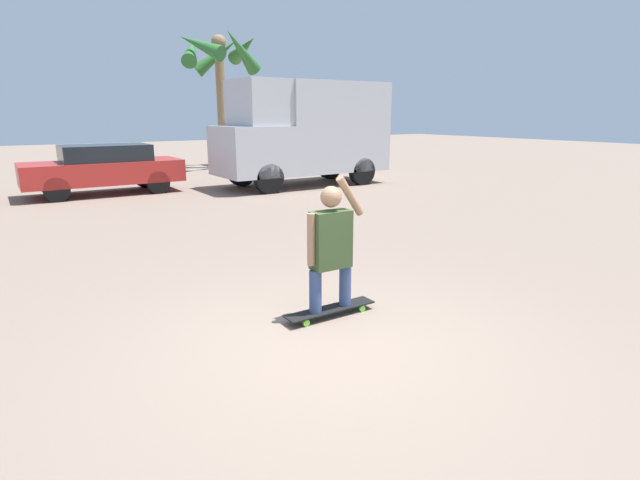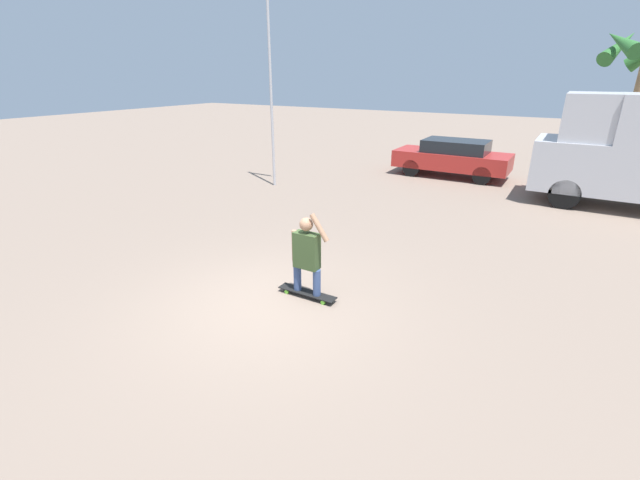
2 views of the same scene
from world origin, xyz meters
TOP-DOWN VIEW (x-y plane):
  - ground_plane at (0.00, 0.00)m, footprint 80.00×80.00m
  - skateboard at (0.43, 0.63)m, footprint 1.14×0.23m
  - person_skateboarder at (0.42, 0.63)m, footprint 0.75×0.24m
  - parked_car_red at (0.06, 11.77)m, footprint 4.31×1.74m
  - flagpole at (-4.96, 7.05)m, footprint 1.12×0.12m

SIDE VIEW (x-z plane):
  - ground_plane at x=0.00m, z-range 0.00..0.00m
  - skateboard at x=0.43m, z-range 0.03..0.13m
  - parked_car_red at x=0.06m, z-range 0.05..1.47m
  - person_skateboarder at x=0.42m, z-range 0.13..1.66m
  - flagpole at x=-4.96m, z-range 0.63..8.50m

